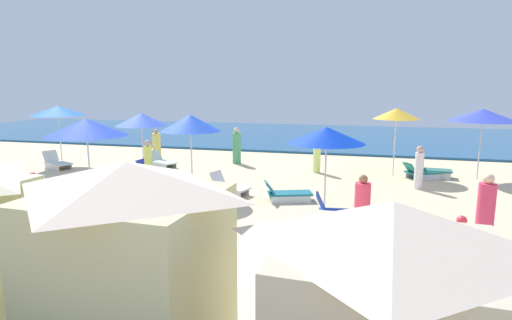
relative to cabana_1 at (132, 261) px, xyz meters
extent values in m
plane|color=beige|center=(-0.21, 2.96, -1.38)|extent=(60.00, 60.00, 0.00)
cube|color=#1A517E|center=(-0.21, 25.15, -1.32)|extent=(60.00, 15.61, 0.12)
cube|color=#C7C38D|center=(0.00, 0.00, -0.24)|extent=(2.28, 2.03, 2.28)
pyramid|color=beige|center=(0.00, 0.00, 1.10)|extent=(2.51, 2.24, 0.41)
pyramid|color=beige|center=(3.14, -0.35, 0.89)|extent=(2.53, 2.34, 0.46)
cylinder|color=silver|center=(1.76, 7.60, -0.40)|extent=(0.05, 0.05, 1.95)
cone|color=#0730C1|center=(1.76, 7.60, 0.81)|extent=(2.25, 2.25, 0.48)
cube|color=silver|center=(0.71, 7.92, -1.27)|extent=(1.19, 0.44, 0.21)
cube|color=silver|center=(0.54, 8.41, -1.27)|extent=(1.19, 0.44, 0.21)
cube|color=#1B6774|center=(0.62, 8.16, -1.13)|extent=(1.50, 1.03, 0.06)
cube|color=#1B6774|center=(0.02, 7.95, -0.94)|extent=(0.50, 0.65, 0.41)
cube|color=silver|center=(2.31, 6.19, -1.27)|extent=(0.99, 0.16, 0.22)
cube|color=silver|center=(2.25, 6.73, -1.27)|extent=(0.99, 0.16, 0.22)
cube|color=blue|center=(2.28, 6.46, -1.13)|extent=(1.18, 0.78, 0.06)
cube|color=blue|center=(1.78, 6.40, -0.88)|extent=(0.35, 0.65, 0.51)
cylinder|color=silver|center=(-6.23, 11.17, -0.41)|extent=(0.05, 0.05, 1.93)
cone|color=blue|center=(-6.23, 11.17, 0.82)|extent=(2.17, 2.17, 0.53)
cube|color=silver|center=(-5.93, 11.91, -1.28)|extent=(1.07, 0.57, 0.20)
cube|color=silver|center=(-5.70, 12.38, -1.28)|extent=(1.07, 0.57, 0.20)
cube|color=silver|center=(-5.81, 12.15, -1.15)|extent=(1.44, 1.14, 0.06)
cube|color=silver|center=(-6.35, 12.42, -0.93)|extent=(0.60, 0.69, 0.46)
cube|color=silver|center=(-5.25, 10.07, -1.28)|extent=(1.21, 0.19, 0.19)
cube|color=silver|center=(-5.18, 10.55, -1.28)|extent=(1.21, 0.19, 0.19)
cube|color=#2C3EAE|center=(-5.22, 10.31, -1.15)|extent=(1.41, 0.74, 0.06)
cube|color=#2C3EAE|center=(-5.84, 10.39, -0.95)|extent=(0.34, 0.57, 0.44)
cylinder|color=silver|center=(7.13, 13.07, -0.25)|extent=(0.05, 0.05, 2.25)
cone|color=blue|center=(7.13, 13.07, 1.11)|extent=(2.49, 2.49, 0.48)
cube|color=silver|center=(5.56, 12.70, -1.25)|extent=(1.11, 0.15, 0.26)
cube|color=silver|center=(5.62, 13.26, -1.25)|extent=(1.11, 0.15, 0.26)
cube|color=#2D6A62|center=(5.59, 12.98, -1.09)|extent=(1.30, 0.79, 0.06)
cube|color=#2D6A62|center=(5.02, 13.04, -0.84)|extent=(0.37, 0.66, 0.52)
cylinder|color=silver|center=(-2.63, 8.00, -0.31)|extent=(0.05, 0.05, 2.14)
cone|color=blue|center=(-2.63, 8.00, 1.03)|extent=(1.96, 1.96, 0.53)
cube|color=silver|center=(-1.46, 8.10, -1.27)|extent=(1.04, 0.32, 0.21)
cube|color=silver|center=(-1.32, 8.61, -1.27)|extent=(1.04, 0.32, 0.21)
cube|color=white|center=(-1.39, 8.36, -1.13)|extent=(1.31, 0.92, 0.06)
cube|color=white|center=(-1.92, 8.50, -0.89)|extent=(0.44, 0.65, 0.51)
cylinder|color=silver|center=(-10.69, 11.61, -0.25)|extent=(0.05, 0.05, 2.25)
cone|color=blue|center=(-10.69, 11.61, 1.09)|extent=(2.39, 2.39, 0.44)
cube|color=silver|center=(-10.22, 10.41, -1.27)|extent=(1.14, 0.52, 0.21)
cube|color=silver|center=(-10.00, 10.92, -1.27)|extent=(1.14, 0.52, 0.21)
cube|color=white|center=(-10.11, 10.66, -1.13)|extent=(1.51, 1.14, 0.06)
cube|color=white|center=(-10.69, 10.91, -0.89)|extent=(0.53, 0.69, 0.51)
cylinder|color=silver|center=(-5.48, 6.59, -0.34)|extent=(0.05, 0.05, 2.06)
cone|color=blue|center=(-5.48, 6.59, 0.96)|extent=(2.48, 2.48, 0.54)
cylinder|color=silver|center=(4.00, 12.99, -0.24)|extent=(0.05, 0.05, 2.28)
cone|color=gold|center=(4.00, 12.99, 1.12)|extent=(1.80, 1.80, 0.43)
cube|color=silver|center=(5.23, 12.36, -1.26)|extent=(1.03, 0.55, 0.22)
cube|color=silver|center=(4.97, 12.87, -1.26)|extent=(1.03, 0.55, 0.22)
cube|color=#1C786E|center=(5.10, 12.62, -1.12)|extent=(1.43, 1.16, 0.06)
cube|color=#1C786E|center=(4.58, 12.35, -0.93)|extent=(0.59, 0.72, 0.42)
cylinder|color=#E3D15A|center=(-6.69, 13.24, -0.69)|extent=(0.55, 0.55, 1.37)
sphere|color=tan|center=(-6.69, 13.24, 0.09)|extent=(0.21, 0.21, 0.21)
cylinder|color=silver|center=(4.72, 10.85, -0.73)|extent=(0.40, 0.40, 1.30)
sphere|color=tan|center=(4.72, 10.85, 0.03)|extent=(0.25, 0.25, 0.25)
cylinder|color=#F63E5A|center=(2.85, 5.39, -0.70)|extent=(0.52, 0.52, 1.35)
sphere|color=#966044|center=(2.85, 5.39, 0.06)|extent=(0.21, 0.21, 0.21)
cylinder|color=#E0F476|center=(0.93, 12.76, -0.70)|extent=(0.39, 0.39, 1.35)
sphere|color=beige|center=(0.93, 12.76, 0.07)|extent=(0.22, 0.22, 0.22)
cylinder|color=#E0395D|center=(5.63, 5.91, -0.69)|extent=(0.55, 0.55, 1.38)
sphere|color=beige|center=(5.63, 5.91, 0.12)|extent=(0.25, 0.25, 0.25)
cylinder|color=#4AA169|center=(-2.91, 13.85, -0.66)|extent=(0.39, 0.39, 1.44)
sphere|color=beige|center=(-2.91, 13.85, 0.18)|extent=(0.26, 0.26, 0.26)
cylinder|color=#DEE55C|center=(-4.76, 8.98, -0.66)|extent=(0.32, 0.32, 1.44)
sphere|color=tan|center=(-4.76, 8.98, 0.17)|extent=(0.23, 0.23, 0.23)
sphere|color=red|center=(-9.64, 8.67, -1.24)|extent=(0.28, 0.28, 0.28)
sphere|color=#E43546|center=(5.38, 6.95, -1.24)|extent=(0.27, 0.27, 0.27)
camera|label=1|loc=(2.84, -4.49, 2.24)|focal=29.32mm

